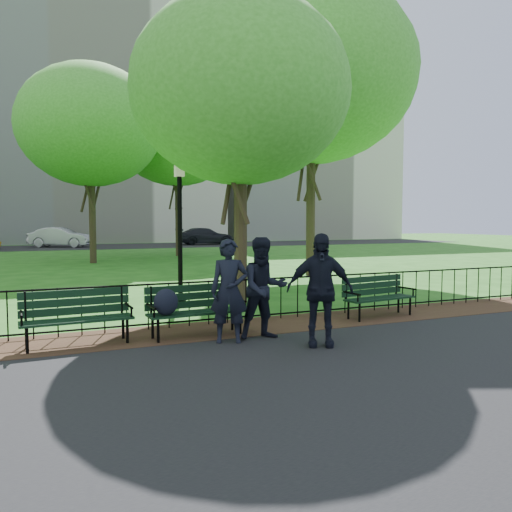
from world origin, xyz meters
name	(u,v)px	position (x,y,z in m)	size (l,w,h in m)	color
ground	(257,348)	(0.00, 0.00, 0.00)	(120.00, 120.00, 0.00)	#215A17
asphalt_path	(388,425)	(0.00, -3.40, 0.01)	(60.00, 9.20, 0.01)	black
dirt_strip	(227,329)	(0.00, 1.50, 0.01)	(60.00, 1.60, 0.01)	#311D14
far_street	(88,247)	(0.00, 35.00, 0.01)	(70.00, 9.00, 0.01)	black
iron_fence	(218,300)	(0.00, 2.00, 0.50)	(24.06, 0.06, 1.00)	black
apartment_mid	(95,97)	(2.00, 48.00, 15.00)	(24.00, 15.00, 30.00)	beige
apartment_east	(298,141)	(26.00, 48.00, 12.00)	(20.00, 15.00, 24.00)	silver
park_bench_main	(182,303)	(-0.97, 1.10, 0.63)	(1.80, 0.66, 1.00)	black
park_bench_left_a	(77,311)	(-2.72, 1.31, 0.58)	(1.81, 0.65, 1.01)	black
park_bench_right_a	(377,292)	(3.41, 1.39, 0.55)	(1.75, 0.74, 0.96)	black
lamppost	(180,225)	(0.03, 5.12, 1.98)	(0.33, 0.33, 3.63)	black
tree_near_e	(240,91)	(1.41, 4.39, 5.31)	(5.50, 5.50, 7.66)	#2D2116
tree_mid_e	(312,74)	(6.20, 9.33, 7.56)	(7.81, 7.81, 10.89)	#2D2116
tree_far_c	(90,126)	(-1.00, 18.45, 6.73)	(6.95, 6.95, 9.69)	#2D2116
tree_far_e	(177,131)	(4.15, 21.82, 7.41)	(7.65, 7.65, 10.67)	#2D2116
person_left	(229,291)	(-0.31, 0.49, 0.90)	(0.64, 0.42, 1.77)	black
person_mid	(264,288)	(0.34, 0.50, 0.91)	(0.87, 0.45, 1.79)	black
person_right	(320,290)	(0.99, -0.31, 0.95)	(1.10, 0.45, 1.87)	black
sedan_silver	(61,237)	(-2.03, 35.29, 0.80)	(1.67, 4.79, 1.58)	#9A9CA1
sedan_dark	(206,236)	(9.92, 34.95, 0.75)	(2.07, 5.08, 1.47)	black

